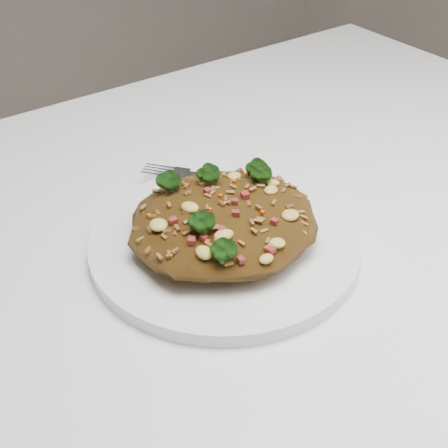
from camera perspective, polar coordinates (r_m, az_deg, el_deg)
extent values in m
cube|color=white|center=(0.57, -2.84, -6.46)|extent=(1.20, 0.80, 0.04)
cylinder|color=#8A5C3F|center=(1.28, 9.41, -0.70)|extent=(0.06, 0.06, 0.71)
cylinder|color=white|center=(0.58, 0.00, -1.76)|extent=(0.25, 0.25, 0.01)
ellipsoid|color=brown|center=(0.56, 0.00, 0.26)|extent=(0.17, 0.16, 0.04)
ellipsoid|color=#0F3707|center=(0.50, -0.10, -2.23)|extent=(0.02, 0.02, 0.02)
ellipsoid|color=#0F3707|center=(0.52, -2.00, 0.34)|extent=(0.02, 0.02, 0.02)
ellipsoid|color=#0F3707|center=(0.59, 3.48, 4.79)|extent=(0.02, 0.02, 0.02)
ellipsoid|color=#0F3707|center=(0.58, -4.99, 4.00)|extent=(0.02, 0.02, 0.02)
ellipsoid|color=#0F3707|center=(0.59, 3.03, 5.16)|extent=(0.02, 0.02, 0.02)
ellipsoid|color=#0F3707|center=(0.58, -1.44, 4.69)|extent=(0.02, 0.02, 0.02)
cube|color=silver|center=(0.64, 3.32, 3.59)|extent=(0.07, 0.08, 0.00)
cube|color=silver|center=(0.67, -4.87, 4.75)|extent=(0.04, 0.04, 0.00)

